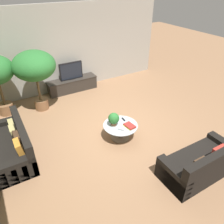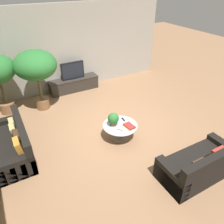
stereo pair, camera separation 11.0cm
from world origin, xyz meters
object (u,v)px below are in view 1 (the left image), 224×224
(couch_near_entry, at_px, (201,164))
(couch_by_wall, at_px, (12,146))
(potted_plant_tabletop, at_px, (114,119))
(potted_palm_corner, at_px, (34,67))
(television, at_px, (71,71))
(media_console, at_px, (72,85))
(coffee_table, at_px, (120,129))

(couch_near_entry, bearing_deg, couch_by_wall, -37.75)
(potted_plant_tabletop, bearing_deg, potted_palm_corner, 116.86)
(television, xyz_separation_m, couch_near_entry, (0.90, -5.25, -0.50))
(potted_palm_corner, bearing_deg, television, 27.86)
(media_console, bearing_deg, potted_palm_corner, -152.08)
(couch_near_entry, distance_m, potted_plant_tabletop, 2.29)
(television, height_order, couch_near_entry, television)
(media_console, bearing_deg, potted_plant_tabletop, -91.85)
(potted_plant_tabletop, bearing_deg, media_console, 88.15)
(media_console, distance_m, television, 0.54)
(coffee_table, height_order, couch_by_wall, couch_by_wall)
(coffee_table, relative_size, potted_plant_tabletop, 2.56)
(coffee_table, distance_m, potted_palm_corner, 3.15)
(potted_palm_corner, bearing_deg, couch_near_entry, -63.46)
(coffee_table, bearing_deg, potted_plant_tabletop, 148.99)
(media_console, relative_size, potted_palm_corner, 0.96)
(media_console, xyz_separation_m, coffee_table, (0.05, -3.30, 0.04))
(potted_palm_corner, relative_size, potted_plant_tabletop, 5.39)
(television, distance_m, coffee_table, 3.34)
(coffee_table, relative_size, couch_by_wall, 0.48)
(television, bearing_deg, couch_by_wall, -134.74)
(coffee_table, relative_size, potted_palm_corner, 0.47)
(couch_near_entry, relative_size, potted_palm_corner, 0.92)
(coffee_table, height_order, potted_plant_tabletop, potted_plant_tabletop)
(television, relative_size, potted_palm_corner, 0.44)
(media_console, relative_size, potted_plant_tabletop, 5.16)
(coffee_table, xyz_separation_m, couch_near_entry, (0.85, -1.95, -0.01))
(couch_near_entry, bearing_deg, potted_plant_tabletop, -63.84)
(media_console, height_order, couch_near_entry, couch_near_entry)
(couch_by_wall, distance_m, potted_palm_corner, 2.48)
(couch_by_wall, relative_size, potted_plant_tabletop, 5.33)
(couch_by_wall, bearing_deg, television, 135.26)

